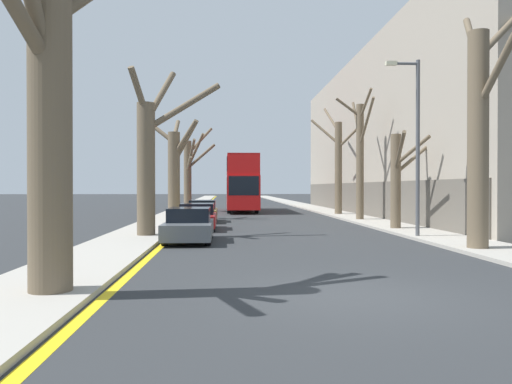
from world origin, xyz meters
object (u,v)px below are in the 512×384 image
at_px(street_tree_left_1, 149,159).
at_px(street_tree_left_2, 175,168).
at_px(street_tree_right_0, 480,129).
at_px(double_decker_bus, 241,181).
at_px(street_tree_right_3, 338,163).
at_px(parked_car_0, 189,226).
at_px(parked_car_2, 202,212).
at_px(street_tree_right_2, 360,156).
at_px(parked_car_1, 197,217).
at_px(street_tree_left_3, 190,171).
at_px(street_tree_right_1, 398,177).
at_px(street_tree_left_0, 53,91).
at_px(lamp_post, 415,138).

height_order(street_tree_left_1, street_tree_left_2, street_tree_left_1).
xyz_separation_m(street_tree_right_0, double_decker_bus, (-6.81, 27.37, -1.32)).
height_order(street_tree_right_3, parked_car_0, street_tree_right_3).
relative_size(street_tree_right_0, parked_car_2, 2.08).
bearing_deg(street_tree_right_2, parked_car_2, -178.52).
bearing_deg(street_tree_right_0, parked_car_1, 136.93).
bearing_deg(street_tree_left_3, street_tree_left_2, -90.93).
relative_size(street_tree_right_1, parked_car_1, 1.20).
height_order(street_tree_left_0, street_tree_right_0, street_tree_left_0).
relative_size(street_tree_right_0, parked_car_1, 2.10).
distance_m(street_tree_left_1, street_tree_left_2, 11.88).
height_order(street_tree_left_0, parked_car_0, street_tree_left_0).
bearing_deg(parked_car_1, street_tree_left_3, 95.27).
relative_size(street_tree_left_0, double_decker_bus, 0.76).
bearing_deg(parked_car_1, street_tree_right_2, 30.15).
bearing_deg(street_tree_right_2, parked_car_0, -130.92).
xyz_separation_m(street_tree_right_0, street_tree_right_2, (0.06, 14.52, 0.06)).
relative_size(parked_car_1, parked_car_2, 0.99).
bearing_deg(double_decker_bus, street_tree_left_3, 175.74).
xyz_separation_m(street_tree_right_1, street_tree_right_3, (0.05, 13.17, 1.30)).
bearing_deg(street_tree_left_0, street_tree_right_2, 60.79).
height_order(street_tree_left_2, street_tree_right_2, street_tree_right_2).
distance_m(street_tree_left_2, parked_car_2, 4.23).
xyz_separation_m(street_tree_left_1, street_tree_left_2, (-0.16, 11.88, 0.08)).
distance_m(street_tree_left_3, parked_car_1, 19.07).
xyz_separation_m(street_tree_left_3, parked_car_1, (1.73, -18.77, -2.90)).
distance_m(street_tree_right_0, double_decker_bus, 28.24).
relative_size(street_tree_right_1, street_tree_right_3, 0.56).
bearing_deg(street_tree_left_3, street_tree_left_0, -90.21).
xyz_separation_m(parked_car_0, parked_car_2, (0.00, 10.84, 0.01)).
xyz_separation_m(double_decker_bus, parked_car_2, (-2.75, -13.10, -2.02)).
height_order(parked_car_1, lamp_post, lamp_post).
distance_m(street_tree_right_1, street_tree_right_3, 13.24).
bearing_deg(lamp_post, street_tree_left_2, 130.09).
height_order(street_tree_left_2, parked_car_1, street_tree_left_2).
height_order(parked_car_1, parked_car_2, parked_car_2).
xyz_separation_m(street_tree_right_1, lamp_post, (-0.65, -3.79, 1.47)).
height_order(parked_car_0, lamp_post, lamp_post).
bearing_deg(street_tree_left_0, street_tree_right_0, 27.70).
distance_m(street_tree_left_0, street_tree_left_2, 22.92).
distance_m(street_tree_left_0, lamp_post, 14.73).
relative_size(street_tree_left_1, street_tree_right_2, 0.90).
relative_size(street_tree_right_2, parked_car_2, 1.98).
xyz_separation_m(street_tree_right_3, parked_car_0, (-9.69, -17.52, -3.25)).
relative_size(street_tree_right_0, street_tree_right_3, 0.99).
bearing_deg(parked_car_0, street_tree_left_1, 137.22).
bearing_deg(parked_car_0, street_tree_left_0, -101.13).
height_order(parked_car_2, lamp_post, lamp_post).
xyz_separation_m(street_tree_left_0, street_tree_left_2, (-0.05, 22.92, -0.57)).
relative_size(street_tree_left_1, lamp_post, 1.00).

